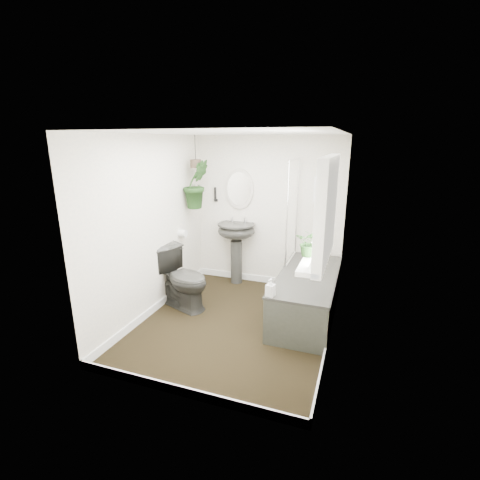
% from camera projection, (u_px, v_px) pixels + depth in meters
% --- Properties ---
extents(floor, '(2.30, 2.80, 0.02)m').
position_uv_depth(floor, '(236.00, 323.00, 4.40)').
color(floor, black).
rests_on(floor, ground).
extents(ceiling, '(2.30, 2.80, 0.02)m').
position_uv_depth(ceiling, '(235.00, 132.00, 3.76)').
color(ceiling, white).
rests_on(ceiling, ground).
extents(wall_back, '(2.30, 0.02, 2.30)m').
position_uv_depth(wall_back, '(267.00, 213.00, 5.35)').
color(wall_back, '#F4E9CE').
rests_on(wall_back, ground).
extents(wall_front, '(2.30, 0.02, 2.30)m').
position_uv_depth(wall_front, '(175.00, 278.00, 2.80)').
color(wall_front, '#F4E9CE').
rests_on(wall_front, ground).
extents(wall_left, '(0.02, 2.80, 2.30)m').
position_uv_depth(wall_left, '(151.00, 227.00, 4.45)').
color(wall_left, '#F4E9CE').
rests_on(wall_left, ground).
extents(wall_right, '(0.02, 2.80, 2.30)m').
position_uv_depth(wall_right, '(338.00, 245.00, 3.70)').
color(wall_right, '#F4E9CE').
rests_on(wall_right, ground).
extents(skirting, '(2.30, 2.80, 0.10)m').
position_uv_depth(skirting, '(236.00, 319.00, 4.38)').
color(skirting, white).
rests_on(skirting, floor).
extents(bathtub, '(0.72, 1.72, 0.58)m').
position_uv_depth(bathtub, '(307.00, 295.00, 4.51)').
color(bathtub, '#2B2B28').
rests_on(bathtub, floor).
extents(bath_screen, '(0.04, 0.72, 1.40)m').
position_uv_depth(bath_screen, '(293.00, 211.00, 4.79)').
color(bath_screen, silver).
rests_on(bath_screen, bathtub).
extents(shower_box, '(0.20, 0.10, 0.35)m').
position_uv_depth(shower_box, '(321.00, 190.00, 4.92)').
color(shower_box, white).
rests_on(shower_box, wall_back).
extents(oval_mirror, '(0.46, 0.03, 0.62)m').
position_uv_depth(oval_mirror, '(239.00, 189.00, 5.37)').
color(oval_mirror, beige).
rests_on(oval_mirror, wall_back).
extents(wall_sconce, '(0.04, 0.04, 0.22)m').
position_uv_depth(wall_sconce, '(215.00, 194.00, 5.52)').
color(wall_sconce, black).
rests_on(wall_sconce, wall_back).
extents(toilet_roll_holder, '(0.11, 0.11, 0.11)m').
position_uv_depth(toilet_roll_holder, '(183.00, 233.00, 5.14)').
color(toilet_roll_holder, white).
rests_on(toilet_roll_holder, wall_left).
extents(window_recess, '(0.08, 1.00, 0.90)m').
position_uv_depth(window_recess, '(327.00, 210.00, 2.95)').
color(window_recess, white).
rests_on(window_recess, wall_right).
extents(window_sill, '(0.18, 1.00, 0.04)m').
position_uv_depth(window_sill, '(316.00, 256.00, 3.09)').
color(window_sill, white).
rests_on(window_sill, wall_right).
extents(window_blinds, '(0.01, 0.86, 0.76)m').
position_uv_depth(window_blinds, '(322.00, 210.00, 2.97)').
color(window_blinds, white).
rests_on(window_blinds, wall_right).
extents(toilet, '(0.93, 0.73, 0.83)m').
position_uv_depth(toilet, '(183.00, 278.00, 4.73)').
color(toilet, '#2B2B28').
rests_on(toilet, floor).
extents(pedestal_sink, '(0.69, 0.62, 0.99)m').
position_uv_depth(pedestal_sink, '(236.00, 253.00, 5.53)').
color(pedestal_sink, '#2B2B28').
rests_on(pedestal_sink, floor).
extents(sill_plant, '(0.26, 0.23, 0.24)m').
position_uv_depth(sill_plant, '(309.00, 243.00, 2.99)').
color(sill_plant, black).
rests_on(sill_plant, window_sill).
extents(hanging_plant, '(0.50, 0.50, 0.71)m').
position_uv_depth(hanging_plant, '(196.00, 184.00, 5.13)').
color(hanging_plant, black).
rests_on(hanging_plant, ceiling).
extents(soap_bottle, '(0.11, 0.11, 0.20)m').
position_uv_depth(soap_bottle, '(270.00, 287.00, 3.78)').
color(soap_bottle, '#2C2726').
rests_on(soap_bottle, bathtub).
extents(hanging_pot, '(0.16, 0.16, 0.12)m').
position_uv_depth(hanging_pot, '(196.00, 164.00, 5.05)').
color(hanging_pot, '#423327').
rests_on(hanging_pot, ceiling).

